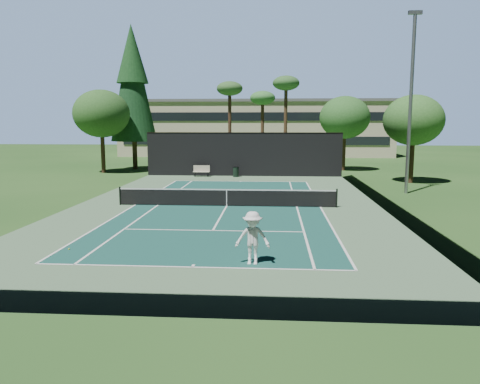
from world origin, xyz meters
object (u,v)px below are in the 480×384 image
object	(u,v)px
tennis_ball_c	(257,200)
tennis_ball_b	(191,198)
player	(253,238)
park_bench	(202,171)
tennis_net	(227,197)
trash_bin	(236,172)
tennis_ball_a	(69,249)
tennis_ball_d	(185,198)

from	to	relation	value
tennis_ball_c	tennis_ball_b	bearing A→B (deg)	173.84
player	tennis_ball_b	bearing A→B (deg)	110.92
park_bench	tennis_net	bearing A→B (deg)	-76.00
player	park_bench	distance (m)	27.33
tennis_ball_c	park_bench	bearing A→B (deg)	112.56
tennis_ball_b	tennis_net	bearing A→B (deg)	-44.40
tennis_net	tennis_ball_c	bearing A→B (deg)	50.46
tennis_net	trash_bin	distance (m)	15.27
trash_bin	park_bench	bearing A→B (deg)	178.15
tennis_ball_a	park_bench	world-z (taller)	park_bench
park_bench	trash_bin	distance (m)	3.17
tennis_net	park_bench	world-z (taller)	tennis_net
player	tennis_ball_d	bearing A→B (deg)	112.43
tennis_net	tennis_ball_a	xyz separation A→B (m)	(-5.13, -10.00, -0.52)
park_bench	trash_bin	size ratio (longest dim) A/B	1.59
tennis_net	park_bench	xyz separation A→B (m)	(-3.83, 15.35, -0.01)
tennis_ball_a	tennis_ball_b	distance (m)	12.78
tennis_ball_b	tennis_ball_d	size ratio (longest dim) A/B	1.01
tennis_ball_b	park_bench	size ratio (longest dim) A/B	0.05
player	trash_bin	bearing A→B (deg)	98.35
tennis_net	tennis_ball_c	xyz separation A→B (m)	(1.70, 2.05, -0.52)
tennis_ball_d	tennis_ball_c	bearing A→B (deg)	-6.44
player	tennis_ball_a	xyz separation A→B (m)	(-7.15, 1.33, -0.89)
tennis_ball_b	trash_bin	bearing A→B (deg)	81.47
player	park_bench	xyz separation A→B (m)	(-5.84, 26.69, -0.38)
tennis_ball_c	park_bench	world-z (taller)	park_bench
tennis_ball_d	tennis_net	bearing A→B (deg)	-40.74
tennis_ball_d	trash_bin	size ratio (longest dim) A/B	0.07
player	tennis_ball_d	size ratio (longest dim) A/B	26.69
player	trash_bin	distance (m)	26.73
player	tennis_ball_b	world-z (taller)	player
player	tennis_ball_a	size ratio (longest dim) A/B	25.84
tennis_ball_c	tennis_ball_d	size ratio (longest dim) A/B	1.05
tennis_ball_c	player	bearing A→B (deg)	-88.63
tennis_ball_c	tennis_ball_d	distance (m)	4.73
player	tennis_ball_c	distance (m)	13.43
tennis_ball_b	trash_bin	xyz separation A→B (m)	(1.91, 12.74, 0.44)
tennis_ball_a	tennis_ball_c	world-z (taller)	tennis_ball_c
tennis_net	tennis_ball_d	size ratio (longest dim) A/B	185.49
tennis_ball_b	trash_bin	world-z (taller)	trash_bin
tennis_ball_d	trash_bin	distance (m)	12.89
player	tennis_net	bearing A→B (deg)	102.70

